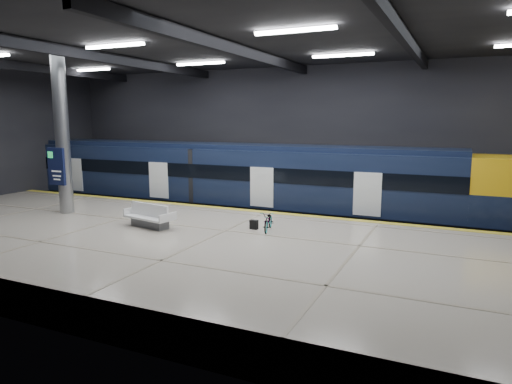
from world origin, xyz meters
The scene contains 10 objects.
ground centered at (0.00, 0.00, 0.00)m, with size 30.00×30.00×0.00m, color black.
room_shell centered at (0.00, 0.00, 5.72)m, with size 30.10×16.10×8.05m.
platform centered at (0.00, -2.50, 0.55)m, with size 30.00×11.00×1.10m, color #B6AA9A.
safety_strip centered at (0.00, 2.75, 1.11)m, with size 30.00×0.40×0.01m, color gold.
rails centered at (0.00, 5.50, 0.08)m, with size 30.00×1.52×0.16m.
train centered at (-1.96, 5.50, 2.06)m, with size 29.40×2.84×3.79m.
bench centered at (-2.91, -1.73, 1.42)m, with size 2.22×1.27×0.92m.
bicycle centered at (1.48, -0.37, 1.48)m, with size 0.50×1.44×0.75m, color #99999E.
pannier_bag centered at (0.88, -0.37, 1.28)m, with size 0.30×0.18×0.35m, color black.
info_column centered at (-8.00, -1.03, 4.46)m, with size 0.90×0.78×6.90m.
Camera 1 is at (7.92, -15.64, 5.24)m, focal length 32.00 mm.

